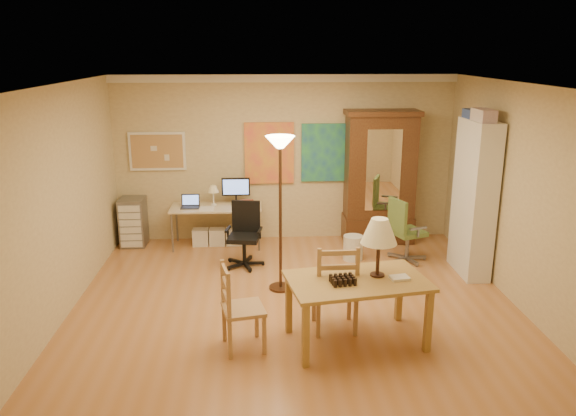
{
  "coord_description": "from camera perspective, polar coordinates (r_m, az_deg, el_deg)",
  "views": [
    {
      "loc": [
        -0.43,
        -6.54,
        3.09
      ],
      "look_at": [
        -0.06,
        0.3,
        1.14
      ],
      "focal_mm": 35.0,
      "sensor_mm": 36.0,
      "label": 1
    }
  ],
  "objects": [
    {
      "name": "floor",
      "position": [
        7.25,
        0.63,
        -9.33
      ],
      "size": [
        5.5,
        5.5,
        0.0
      ],
      "primitive_type": "plane",
      "color": "#B0713E",
      "rests_on": "ground"
    },
    {
      "name": "crown_molding",
      "position": [
        9.02,
        -0.36,
        13.04
      ],
      "size": [
        5.5,
        0.08,
        0.12
      ],
      "primitive_type": "cube",
      "color": "white",
      "rests_on": "floor"
    },
    {
      "name": "corkboard",
      "position": [
        9.29,
        -13.14,
        5.63
      ],
      "size": [
        0.9,
        0.04,
        0.62
      ],
      "primitive_type": "cube",
      "color": "tan",
      "rests_on": "floor"
    },
    {
      "name": "art_panel_left",
      "position": [
        9.16,
        -1.92,
        5.58
      ],
      "size": [
        0.8,
        0.04,
        1.0
      ],
      "primitive_type": "cube",
      "color": "yellow",
      "rests_on": "floor"
    },
    {
      "name": "art_panel_right",
      "position": [
        9.22,
        3.71,
        5.63
      ],
      "size": [
        0.75,
        0.04,
        0.95
      ],
      "primitive_type": "cube",
      "color": "#23608E",
      "rests_on": "floor"
    },
    {
      "name": "dining_table",
      "position": [
        6.03,
        7.85,
        -5.84
      ],
      "size": [
        1.59,
        1.11,
        1.37
      ],
      "color": "olive",
      "rests_on": "floor"
    },
    {
      "name": "ladder_chair_back",
      "position": [
        6.37,
        4.82,
        -8.28
      ],
      "size": [
        0.49,
        0.47,
        1.04
      ],
      "color": "#9E7A48",
      "rests_on": "floor"
    },
    {
      "name": "ladder_chair_left",
      "position": [
        6.01,
        -4.86,
        -10.27
      ],
      "size": [
        0.5,
        0.52,
        0.95
      ],
      "color": "#9E7A48",
      "rests_on": "floor"
    },
    {
      "name": "torchiere_lamp",
      "position": [
        7.06,
        -0.8,
        4.07
      ],
      "size": [
        0.37,
        0.37,
        2.05
      ],
      "color": "#3D2718",
      "rests_on": "floor"
    },
    {
      "name": "computer_desk",
      "position": [
        9.13,
        -7.08,
        -1.36
      ],
      "size": [
        1.45,
        0.63,
        1.09
      ],
      "color": "#C7B691",
      "rests_on": "floor"
    },
    {
      "name": "office_chair_black",
      "position": [
        8.28,
        -4.42,
        -4.18
      ],
      "size": [
        0.58,
        0.58,
        0.95
      ],
      "color": "black",
      "rests_on": "floor"
    },
    {
      "name": "office_chair_green",
      "position": [
        8.61,
        11.82,
        -3.64
      ],
      "size": [
        0.6,
        0.6,
        0.98
      ],
      "color": "slate",
      "rests_on": "floor"
    },
    {
      "name": "drawer_cart",
      "position": [
        9.4,
        -15.45,
        -1.38
      ],
      "size": [
        0.39,
        0.47,
        0.78
      ],
      "color": "slate",
      "rests_on": "floor"
    },
    {
      "name": "armoire",
      "position": [
        9.25,
        9.26,
        2.25
      ],
      "size": [
        1.17,
        0.56,
        2.16
      ],
      "color": "#3A1B0F",
      "rests_on": "floor"
    },
    {
      "name": "bookshelf",
      "position": [
        8.18,
        18.38,
        0.86
      ],
      "size": [
        0.33,
        0.87,
        2.17
      ],
      "color": "white",
      "rests_on": "floor"
    },
    {
      "name": "wastebin",
      "position": [
        8.56,
        6.62,
        -4.03
      ],
      "size": [
        0.3,
        0.3,
        0.38
      ],
      "primitive_type": "cylinder",
      "color": "silver",
      "rests_on": "floor"
    }
  ]
}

